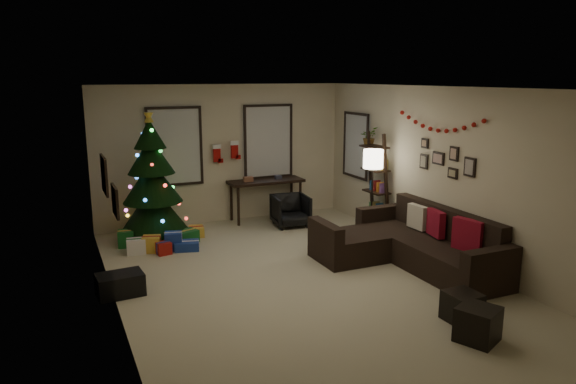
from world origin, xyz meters
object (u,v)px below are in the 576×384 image
Objects in this scene: desk_chair at (291,210)px; bookshelf at (377,185)px; sofa at (410,246)px; desk at (266,185)px; christmas_tree at (152,186)px.

bookshelf reaches higher than desk_chair.
desk is at bearing 107.32° from sofa.
sofa is 4.46× the size of desk_chair.
desk is at bearing 11.14° from christmas_tree.
christmas_tree is 4.03m from bookshelf.
christmas_tree is at bearing 139.30° from sofa.
bookshelf is (3.82, -1.26, -0.06)m from christmas_tree.
sofa is 1.81m from bookshelf.
desk is at bearing 131.33° from bookshelf.
desk_chair is at bearing 106.42° from sofa.
christmas_tree is at bearing -168.86° from desk.
sofa is (3.36, -2.89, -0.68)m from christmas_tree.
sofa reaches higher than desk_chair.
sofa is 2.81m from desk_chair.
desk is 2.29m from bookshelf.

